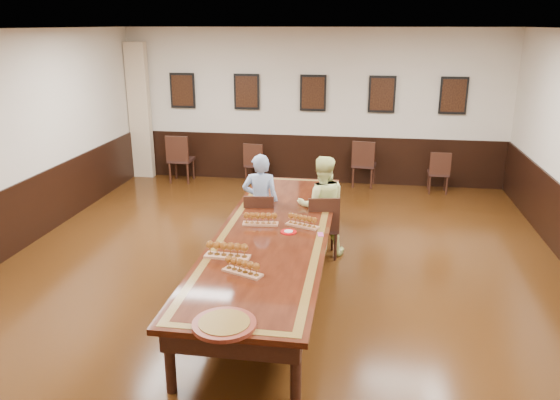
% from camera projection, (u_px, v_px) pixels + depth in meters
% --- Properties ---
extents(floor, '(8.00, 10.00, 0.02)m').
position_uv_depth(floor, '(274.00, 284.00, 7.18)').
color(floor, black).
rests_on(floor, ground).
extents(ceiling, '(8.00, 10.00, 0.02)m').
position_uv_depth(ceiling, '(273.00, 28.00, 6.19)').
color(ceiling, white).
rests_on(ceiling, floor).
extents(wall_back, '(8.00, 0.02, 3.20)m').
position_uv_depth(wall_back, '(313.00, 107.00, 11.39)').
color(wall_back, beige).
rests_on(wall_back, floor).
extents(chair_man, '(0.48, 0.51, 0.92)m').
position_uv_depth(chair_man, '(260.00, 222.00, 8.06)').
color(chair_man, black).
rests_on(chair_man, floor).
extents(chair_woman, '(0.53, 0.56, 0.95)m').
position_uv_depth(chair_woman, '(322.00, 225.00, 7.91)').
color(chair_woman, black).
rests_on(chair_woman, floor).
extents(spare_chair_a, '(0.49, 0.53, 1.03)m').
position_uv_depth(spare_chair_a, '(181.00, 158.00, 11.69)').
color(spare_chair_a, black).
rests_on(spare_chair_a, floor).
extents(spare_chair_b, '(0.48, 0.51, 0.90)m').
position_uv_depth(spare_chair_b, '(256.00, 163.00, 11.55)').
color(spare_chair_b, black).
rests_on(spare_chair_b, floor).
extents(spare_chair_c, '(0.53, 0.56, 0.99)m').
position_uv_depth(spare_chair_c, '(364.00, 163.00, 11.37)').
color(spare_chair_c, black).
rests_on(spare_chair_c, floor).
extents(spare_chair_d, '(0.41, 0.45, 0.86)m').
position_uv_depth(spare_chair_d, '(438.00, 172.00, 10.94)').
color(spare_chair_d, black).
rests_on(spare_chair_d, floor).
extents(person_man, '(0.57, 0.41, 1.48)m').
position_uv_depth(person_man, '(261.00, 203.00, 8.07)').
color(person_man, '#4972B7').
rests_on(person_man, floor).
extents(person_woman, '(0.83, 0.70, 1.48)m').
position_uv_depth(person_woman, '(322.00, 206.00, 7.93)').
color(person_woman, '#EDF599').
rests_on(person_woman, floor).
extents(pink_phone, '(0.09, 0.14, 0.01)m').
position_uv_depth(pink_phone, '(321.00, 234.00, 6.80)').
color(pink_phone, '#D0459F').
rests_on(pink_phone, conference_table).
extents(curtain, '(0.45, 0.18, 2.90)m').
position_uv_depth(curtain, '(140.00, 111.00, 11.81)').
color(curtain, tan).
rests_on(curtain, floor).
extents(wainscoting, '(8.00, 10.00, 1.00)m').
position_uv_depth(wainscoting, '(274.00, 249.00, 7.02)').
color(wainscoting, black).
rests_on(wainscoting, floor).
extents(conference_table, '(1.40, 5.00, 0.76)m').
position_uv_depth(conference_table, '(274.00, 241.00, 6.99)').
color(conference_table, black).
rests_on(conference_table, floor).
extents(posters, '(6.14, 0.04, 0.74)m').
position_uv_depth(posters, '(313.00, 93.00, 11.23)').
color(posters, black).
rests_on(posters, wall_back).
extents(flight_a, '(0.48, 0.19, 0.17)m').
position_uv_depth(flight_a, '(260.00, 219.00, 7.11)').
color(flight_a, '#A06543').
rests_on(flight_a, conference_table).
extents(flight_b, '(0.46, 0.29, 0.17)m').
position_uv_depth(flight_b, '(302.00, 221.00, 7.05)').
color(flight_b, '#A06543').
rests_on(flight_b, conference_table).
extents(flight_c, '(0.52, 0.19, 0.19)m').
position_uv_depth(flight_c, '(227.00, 251.00, 6.11)').
color(flight_c, '#A06543').
rests_on(flight_c, conference_table).
extents(flight_d, '(0.47, 0.30, 0.17)m').
position_uv_depth(flight_d, '(242.00, 267.00, 5.72)').
color(flight_d, '#A06543').
rests_on(flight_d, conference_table).
extents(red_plate_grp, '(0.20, 0.20, 0.03)m').
position_uv_depth(red_plate_grp, '(289.00, 232.00, 6.87)').
color(red_plate_grp, '#B90C0E').
rests_on(red_plate_grp, conference_table).
extents(carved_platter, '(0.61, 0.61, 0.05)m').
position_uv_depth(carved_platter, '(224.00, 324.00, 4.74)').
color(carved_platter, '#5C1B12').
rests_on(carved_platter, conference_table).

